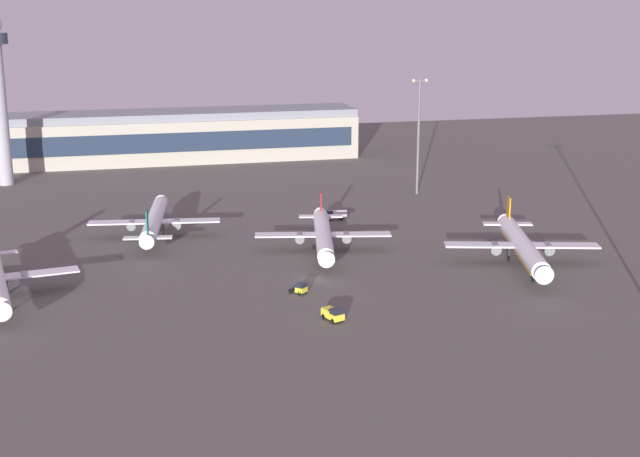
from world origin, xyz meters
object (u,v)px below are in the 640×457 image
Objects in this scene: airplane_taxiway_distant at (155,221)px; pushback_tug at (301,288)px; airplane_near_gate at (522,245)px; baggage_tractor at (333,314)px; airplane_far_stand at (323,235)px; fuel_truck at (333,214)px; apron_light_west at (419,130)px.

airplane_taxiway_distant is 10.78× the size of pushback_tug.
pushback_tug is (-47.48, -7.65, -2.81)m from airplane_near_gate.
airplane_far_stand is at bearing -122.78° from baggage_tractor.
airplane_near_gate is at bearing 165.19° from airplane_far_stand.
fuel_truck is (8.95, 26.08, -2.24)m from airplane_far_stand.
baggage_tractor is at bearing 57.47° from pushback_tug.
pushback_tug is (23.13, -46.89, -2.59)m from airplane_taxiway_distant.
airplane_far_stand reaches higher than fuel_truck.
airplane_far_stand is 41.77m from baggage_tractor.
airplane_far_stand is at bearing -153.70° from pushback_tug.
airplane_near_gate is 8.61× the size of baggage_tractor.
fuel_truck is (17.50, 66.89, 0.19)m from baggage_tractor.
airplane_taxiway_distant is (-33.93, 20.64, 0.05)m from airplane_far_stand.
fuel_truck is at bearing 15.70° from airplane_taxiway_distant.
airplane_near_gate is 50.46m from baggage_tractor.
fuel_truck is at bearing -42.71° from airplane_near_gate.
airplane_far_stand is 8.09× the size of baggage_tractor.
apron_light_west is (47.41, 89.58, 16.49)m from baggage_tractor.
airplane_taxiway_distant is 66.54m from baggage_tractor.
pushback_tug is at bearing 24.62° from airplane_near_gate.
fuel_truck is at bearing -152.02° from pushback_tug.
baggage_tractor is (-45.22, -22.21, -2.70)m from airplane_near_gate.
baggage_tractor is at bearing 172.76° from fuel_truck.
airplane_taxiway_distant is 43.29m from fuel_truck.
fuel_truck is at bearing -125.61° from baggage_tractor.
airplane_near_gate is 68.80m from apron_light_west.
apron_light_west is at bearing -76.39° from airplane_near_gate.
apron_light_west reaches higher than airplane_near_gate.
apron_light_west is (72.80, 28.12, 14.01)m from airplane_taxiway_distant.
apron_light_west is (2.19, 67.37, 13.80)m from airplane_near_gate.
apron_light_west reaches higher than baggage_tractor.
baggage_tractor is 0.14× the size of apron_light_west.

